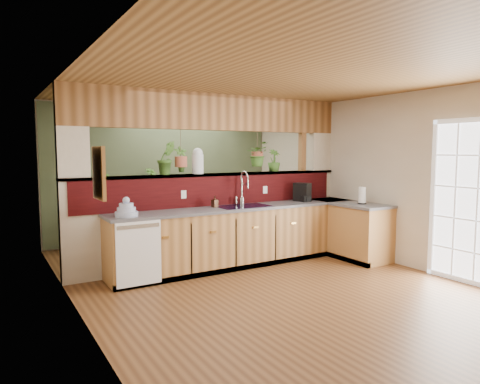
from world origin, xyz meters
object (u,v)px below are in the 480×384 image
glass_jar (198,161)px  shelving_console (127,218)px  faucet (243,187)px  coffee_maker (303,193)px  dish_stack (126,210)px  paper_towel (362,196)px  soap_dispenser (215,202)px

glass_jar → shelving_console: 2.26m
faucet → coffee_maker: (1.09, -0.13, -0.14)m
dish_stack → glass_jar: glass_jar is taller
faucet → dish_stack: bearing=-172.8°
paper_towel → shelving_console: (-2.88, 3.01, -0.53)m
dish_stack → shelving_console: dish_stack is taller
faucet → dish_stack: faucet is taller
soap_dispenser → coffee_maker: coffee_maker is taller
soap_dispenser → shelving_console: (-0.69, 2.17, -0.49)m
faucet → dish_stack: 1.93m
coffee_maker → glass_jar: (-1.75, 0.35, 0.54)m
coffee_maker → shelving_console: 3.26m
paper_towel → glass_jar: size_ratio=0.74×
dish_stack → coffee_maker: bearing=2.2°
faucet → glass_jar: (-0.67, 0.23, 0.40)m
dish_stack → paper_towel: bearing=-10.3°
faucet → shelving_console: 2.54m
soap_dispenser → shelving_console: size_ratio=0.12×
coffee_maker → faucet: bearing=154.7°
dish_stack → shelving_console: size_ratio=0.20×
shelving_console → faucet: bearing=-62.7°
paper_towel → shelving_console: 4.20m
coffee_maker → shelving_console: size_ratio=0.21×
faucet → soap_dispenser: bearing=-175.6°
dish_stack → paper_towel: size_ratio=1.01×
glass_jar → shelving_console: (-0.55, 1.90, -1.09)m
soap_dispenser → paper_towel: 2.35m
soap_dispenser → shelving_console: 2.33m
dish_stack → shelving_console: 2.51m
soap_dispenser → coffee_maker: bearing=-3.1°
faucet → paper_towel: size_ratio=1.83×
faucet → coffee_maker: 1.10m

